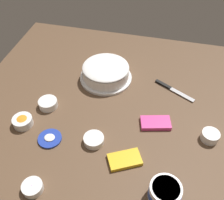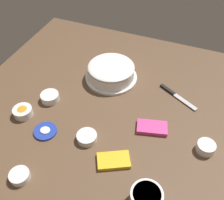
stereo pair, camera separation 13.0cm
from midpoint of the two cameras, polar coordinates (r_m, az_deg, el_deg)
The scene contains 12 objects.
ground_plane at distance 1.26m, azimuth 3.10°, elevation -4.87°, with size 1.54×1.54×0.00m, color brown.
frosted_cake at distance 1.45m, azimuth 2.40°, elevation 5.96°, with size 0.29×0.29×0.10m.
frosting_tub at distance 1.03m, azimuth 11.19°, elevation -20.33°, with size 0.12×0.12×0.08m.
frosting_tub_lid at distance 1.24m, azimuth -11.24°, elevation -6.73°, with size 0.11×0.11×0.02m.
spreading_knife at distance 1.43m, azimuth 15.90°, elevation 1.01°, with size 0.22×0.13×0.01m.
sprinkle_bowl_pink at distance 1.36m, azimuth -10.57°, elevation 0.51°, with size 0.09×0.09×0.04m.
sprinkle_bowl_green at distance 1.18m, azimuth -2.26°, elevation -8.17°, with size 0.09×0.09×0.03m.
sprinkle_bowl_orange at distance 1.32m, azimuth -16.01°, elevation -2.53°, with size 0.09×0.09×0.04m.
sprinkle_bowl_blue at distance 1.23m, azimuth 22.45°, elevation -9.65°, with size 0.08×0.08×0.04m.
sprinkle_bowl_rainbow at distance 1.12m, azimuth -16.04°, elevation -15.61°, with size 0.08×0.08×0.03m.
candy_box_lower at distance 1.12m, azimuth 3.75°, elevation -13.05°, with size 0.14×0.08×0.02m, color yellow.
candy_box_upper at distance 1.25m, azimuth 11.59°, elevation -5.99°, with size 0.14×0.08×0.02m, color #E53D8E.
Camera 2 is at (-0.30, 0.75, 0.97)m, focal length 42.51 mm.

